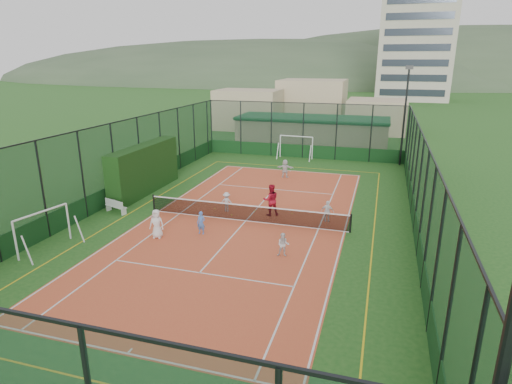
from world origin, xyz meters
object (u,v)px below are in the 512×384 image
(clubhouse, at_px, (312,132))
(futsal_goal_far, at_px, (296,147))
(child_far_right, at_px, (327,211))
(apartment_tower, at_px, (417,29))
(child_near_left, at_px, (157,224))
(child_far_left, at_px, (227,202))
(child_near_right, at_px, (283,245))
(coach, at_px, (271,200))
(child_near_mid, at_px, (201,223))
(futsal_goal_near, at_px, (43,231))
(white_bench, at_px, (116,206))
(child_far_back, at_px, (285,168))
(floodlight_ne, at_px, (404,117))

(clubhouse, relative_size, futsal_goal_far, 4.85)
(futsal_goal_far, distance_m, child_far_right, 16.23)
(apartment_tower, height_order, futsal_goal_far, apartment_tower)
(child_near_left, height_order, child_far_left, child_near_left)
(child_near_right, xyz_separation_m, coach, (-1.95, 5.12, 0.37))
(clubhouse, distance_m, child_near_mid, 24.49)
(child_near_mid, bearing_deg, futsal_goal_near, -148.72)
(white_bench, bearing_deg, child_near_right, 2.44)
(futsal_goal_near, height_order, coach, coach)
(clubhouse, height_order, futsal_goal_far, clubhouse)
(child_near_mid, height_order, coach, coach)
(child_far_right, bearing_deg, white_bench, 13.99)
(child_near_left, relative_size, child_far_right, 1.23)
(clubhouse, distance_m, child_far_back, 12.29)
(white_bench, xyz_separation_m, child_near_right, (10.85, -2.89, 0.14))
(clubhouse, distance_m, apartment_tower, 62.64)
(futsal_goal_near, height_order, child_far_left, futsal_goal_near)
(apartment_tower, bearing_deg, white_bench, -103.43)
(floodlight_ne, distance_m, child_near_right, 21.43)
(apartment_tower, distance_m, child_far_left, 83.19)
(clubhouse, bearing_deg, child_far_left, -94.35)
(apartment_tower, bearing_deg, child_near_left, -100.34)
(floodlight_ne, bearing_deg, white_bench, -133.15)
(child_near_left, xyz_separation_m, child_far_right, (8.02, 4.72, -0.14))
(child_near_mid, distance_m, child_near_right, 4.90)
(futsal_goal_near, distance_m, child_near_right, 11.41)
(futsal_goal_far, relative_size, child_near_right, 2.76)
(child_far_back, relative_size, coach, 0.75)
(apartment_tower, xyz_separation_m, child_near_mid, (-13.65, -84.42, -14.38))
(clubhouse, distance_m, child_far_left, 20.88)
(child_near_right, xyz_separation_m, child_far_back, (-3.03, 13.53, 0.14))
(white_bench, height_order, child_near_right, child_near_right)
(floodlight_ne, relative_size, child_near_right, 7.27)
(child_near_right, bearing_deg, floodlight_ne, 65.17)
(clubhouse, bearing_deg, futsal_goal_far, -95.79)
(clubhouse, bearing_deg, apartment_tower, 78.69)
(child_far_left, relative_size, child_far_back, 0.84)
(clubhouse, relative_size, child_far_right, 12.38)
(futsal_goal_far, bearing_deg, child_far_left, -90.40)
(futsal_goal_near, relative_size, child_near_mid, 2.39)
(white_bench, xyz_separation_m, child_far_right, (12.21, 2.10, 0.19))
(clubhouse, xyz_separation_m, child_far_left, (-1.58, -20.80, -0.97))
(child_far_left, bearing_deg, child_far_right, 171.32)
(child_near_left, bearing_deg, coach, 35.61)
(child_far_right, bearing_deg, child_far_back, -58.55)
(child_near_left, bearing_deg, clubhouse, 71.73)
(futsal_goal_far, bearing_deg, futsal_goal_near, -104.75)
(apartment_tower, xyz_separation_m, futsal_goal_far, (-12.54, -65.35, -13.99))
(white_bench, xyz_separation_m, futsal_goal_far, (7.26, 17.55, 0.58))
(child_far_left, height_order, child_far_right, child_far_right)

